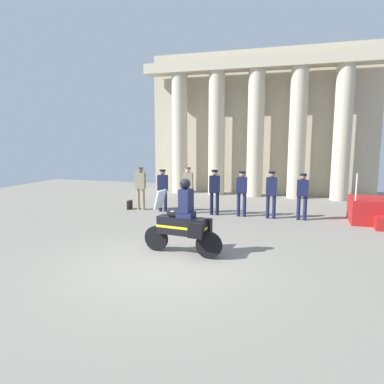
{
  "coord_description": "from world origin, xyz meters",
  "views": [
    {
      "loc": [
        2.87,
        -7.08,
        2.84
      ],
      "look_at": [
        -0.4,
        3.29,
        1.2
      ],
      "focal_mm": 32.96,
      "sensor_mm": 36.0,
      "label": 1
    }
  ],
  "objects_px": {
    "officer_in_row_1": "(163,187)",
    "officer_in_row_2": "(188,186)",
    "officer_in_row_6": "(302,193)",
    "officer_in_row_4": "(242,190)",
    "officer_in_row_0": "(141,185)",
    "briefcase_on_ground": "(130,205)",
    "officer_in_row_3": "(215,189)",
    "motorcycle_with_rider": "(184,223)",
    "officer_in_row_5": "(271,191)"
  },
  "relations": [
    {
      "from": "officer_in_row_1",
      "to": "officer_in_row_4",
      "type": "relative_size",
      "value": 0.99
    },
    {
      "from": "officer_in_row_3",
      "to": "officer_in_row_0",
      "type": "bearing_deg",
      "value": -6.28
    },
    {
      "from": "officer_in_row_4",
      "to": "motorcycle_with_rider",
      "type": "height_order",
      "value": "motorcycle_with_rider"
    },
    {
      "from": "officer_in_row_5",
      "to": "officer_in_row_6",
      "type": "bearing_deg",
      "value": 177.95
    },
    {
      "from": "officer_in_row_1",
      "to": "briefcase_on_ground",
      "type": "height_order",
      "value": "officer_in_row_1"
    },
    {
      "from": "officer_in_row_3",
      "to": "officer_in_row_4",
      "type": "relative_size",
      "value": 1.02
    },
    {
      "from": "officer_in_row_3",
      "to": "officer_in_row_6",
      "type": "relative_size",
      "value": 1.03
    },
    {
      "from": "officer_in_row_3",
      "to": "briefcase_on_ground",
      "type": "bearing_deg",
      "value": -5.35
    },
    {
      "from": "officer_in_row_6",
      "to": "briefcase_on_ground",
      "type": "xyz_separation_m",
      "value": [
        -6.71,
        -0.07,
        -0.79
      ]
    },
    {
      "from": "officer_in_row_0",
      "to": "briefcase_on_ground",
      "type": "distance_m",
      "value": 0.97
    },
    {
      "from": "officer_in_row_4",
      "to": "officer_in_row_5",
      "type": "distance_m",
      "value": 1.07
    },
    {
      "from": "officer_in_row_6",
      "to": "officer_in_row_5",
      "type": "bearing_deg",
      "value": -2.05
    },
    {
      "from": "officer_in_row_6",
      "to": "officer_in_row_4",
      "type": "bearing_deg",
      "value": -4.04
    },
    {
      "from": "officer_in_row_5",
      "to": "officer_in_row_6",
      "type": "distance_m",
      "value": 1.07
    },
    {
      "from": "motorcycle_with_rider",
      "to": "briefcase_on_ground",
      "type": "bearing_deg",
      "value": -43.26
    },
    {
      "from": "officer_in_row_0",
      "to": "officer_in_row_3",
      "type": "relative_size",
      "value": 1.02
    },
    {
      "from": "officer_in_row_2",
      "to": "officer_in_row_4",
      "type": "relative_size",
      "value": 1.06
    },
    {
      "from": "officer_in_row_4",
      "to": "officer_in_row_5",
      "type": "relative_size",
      "value": 0.98
    },
    {
      "from": "officer_in_row_5",
      "to": "motorcycle_with_rider",
      "type": "relative_size",
      "value": 0.81
    },
    {
      "from": "officer_in_row_1",
      "to": "officer_in_row_2",
      "type": "distance_m",
      "value": 1.06
    },
    {
      "from": "officer_in_row_0",
      "to": "officer_in_row_5",
      "type": "xyz_separation_m",
      "value": [
        5.16,
        -0.04,
        -0.02
      ]
    },
    {
      "from": "officer_in_row_2",
      "to": "officer_in_row_3",
      "type": "xyz_separation_m",
      "value": [
        1.05,
        0.02,
        -0.05
      ]
    },
    {
      "from": "officer_in_row_5",
      "to": "briefcase_on_ground",
      "type": "height_order",
      "value": "officer_in_row_5"
    },
    {
      "from": "officer_in_row_0",
      "to": "officer_in_row_2",
      "type": "bearing_deg",
      "value": 172.5
    },
    {
      "from": "officer_in_row_1",
      "to": "officer_in_row_5",
      "type": "distance_m",
      "value": 4.18
    },
    {
      "from": "officer_in_row_4",
      "to": "officer_in_row_5",
      "type": "height_order",
      "value": "officer_in_row_5"
    },
    {
      "from": "officer_in_row_1",
      "to": "officer_in_row_2",
      "type": "height_order",
      "value": "officer_in_row_2"
    },
    {
      "from": "officer_in_row_4",
      "to": "officer_in_row_1",
      "type": "bearing_deg",
      "value": -4.63
    },
    {
      "from": "officer_in_row_2",
      "to": "briefcase_on_ground",
      "type": "relative_size",
      "value": 4.95
    },
    {
      "from": "officer_in_row_2",
      "to": "officer_in_row_5",
      "type": "relative_size",
      "value": 1.05
    },
    {
      "from": "officer_in_row_4",
      "to": "officer_in_row_5",
      "type": "bearing_deg",
      "value": 173.97
    },
    {
      "from": "officer_in_row_2",
      "to": "motorcycle_with_rider",
      "type": "bearing_deg",
      "value": 101.98
    },
    {
      "from": "officer_in_row_3",
      "to": "officer_in_row_6",
      "type": "xyz_separation_m",
      "value": [
        3.15,
        0.08,
        -0.03
      ]
    },
    {
      "from": "officer_in_row_1",
      "to": "motorcycle_with_rider",
      "type": "relative_size",
      "value": 0.8
    },
    {
      "from": "officer_in_row_4",
      "to": "officer_in_row_6",
      "type": "height_order",
      "value": "officer_in_row_4"
    },
    {
      "from": "officer_in_row_0",
      "to": "briefcase_on_ground",
      "type": "relative_size",
      "value": 4.81
    },
    {
      "from": "officer_in_row_6",
      "to": "briefcase_on_ground",
      "type": "relative_size",
      "value": 4.58
    },
    {
      "from": "officer_in_row_4",
      "to": "briefcase_on_ground",
      "type": "bearing_deg",
      "value": -4.8
    },
    {
      "from": "officer_in_row_3",
      "to": "briefcase_on_ground",
      "type": "relative_size",
      "value": 4.73
    },
    {
      "from": "officer_in_row_2",
      "to": "officer_in_row_6",
      "type": "relative_size",
      "value": 1.08
    },
    {
      "from": "officer_in_row_1",
      "to": "motorcycle_with_rider",
      "type": "xyz_separation_m",
      "value": [
        2.5,
        -4.75,
        -0.19
      ]
    },
    {
      "from": "briefcase_on_ground",
      "to": "officer_in_row_4",
      "type": "bearing_deg",
      "value": 0.34
    },
    {
      "from": "officer_in_row_2",
      "to": "officer_in_row_4",
      "type": "height_order",
      "value": "officer_in_row_2"
    },
    {
      "from": "officer_in_row_0",
      "to": "officer_in_row_2",
      "type": "distance_m",
      "value": 2.03
    },
    {
      "from": "officer_in_row_0",
      "to": "motorcycle_with_rider",
      "type": "relative_size",
      "value": 0.83
    },
    {
      "from": "motorcycle_with_rider",
      "to": "officer_in_row_3",
      "type": "bearing_deg",
      "value": -78.29
    },
    {
      "from": "officer_in_row_2",
      "to": "officer_in_row_4",
      "type": "bearing_deg",
      "value": 176.59
    },
    {
      "from": "officer_in_row_5",
      "to": "briefcase_on_ground",
      "type": "distance_m",
      "value": 5.71
    },
    {
      "from": "officer_in_row_3",
      "to": "officer_in_row_5",
      "type": "height_order",
      "value": "officer_in_row_3"
    },
    {
      "from": "officer_in_row_1",
      "to": "officer_in_row_4",
      "type": "bearing_deg",
      "value": 175.37
    }
  ]
}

